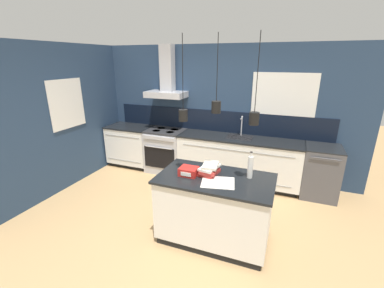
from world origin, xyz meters
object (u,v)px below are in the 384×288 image
(dishwasher, at_px, (320,172))
(red_supply_box, at_px, (189,171))
(oven_range, at_px, (166,150))
(book_stack, at_px, (210,169))
(bottle_on_island, at_px, (250,167))

(dishwasher, height_order, red_supply_box, red_supply_box)
(oven_range, distance_m, book_stack, 2.34)
(bottle_on_island, distance_m, book_stack, 0.51)
(oven_range, relative_size, dishwasher, 1.00)
(book_stack, bearing_deg, dishwasher, 49.00)
(dishwasher, bearing_deg, oven_range, -179.92)
(oven_range, distance_m, bottle_on_island, 2.66)
(dishwasher, xyz_separation_m, bottle_on_island, (-0.99, -1.64, 0.60))
(bottle_on_island, xyz_separation_m, book_stack, (-0.50, -0.08, -0.08))
(book_stack, distance_m, red_supply_box, 0.27)
(book_stack, xyz_separation_m, red_supply_box, (-0.24, -0.13, -0.02))
(bottle_on_island, bearing_deg, book_stack, -171.01)
(book_stack, relative_size, red_supply_box, 1.55)
(dishwasher, bearing_deg, book_stack, -131.00)
(dishwasher, distance_m, bottle_on_island, 2.01)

